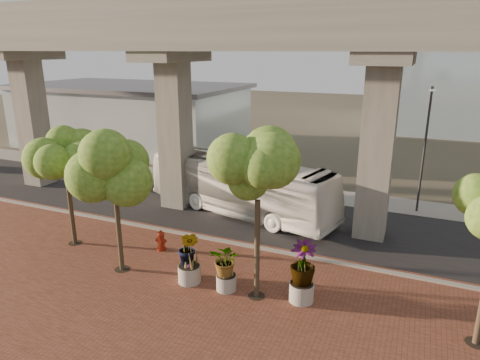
% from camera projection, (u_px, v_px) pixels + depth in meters
% --- Properties ---
extents(ground, '(160.00, 160.00, 0.00)m').
position_uv_depth(ground, '(253.00, 231.00, 23.76)').
color(ground, '#3D392C').
rests_on(ground, ground).
extents(brick_plaza, '(70.00, 13.00, 0.06)m').
position_uv_depth(brick_plaza, '(178.00, 307.00, 16.72)').
color(brick_plaza, brown).
rests_on(brick_plaza, ground).
extents(asphalt_road, '(90.00, 8.00, 0.04)m').
position_uv_depth(asphalt_road, '(265.00, 219.00, 25.51)').
color(asphalt_road, black).
rests_on(asphalt_road, ground).
extents(curb_strip, '(70.00, 0.25, 0.16)m').
position_uv_depth(curb_strip, '(239.00, 244.00, 21.98)').
color(curb_strip, gray).
rests_on(curb_strip, ground).
extents(far_sidewalk, '(90.00, 3.00, 0.06)m').
position_uv_depth(far_sidewalk, '(292.00, 191.00, 30.34)').
color(far_sidewalk, gray).
rests_on(far_sidewalk, ground).
extents(transit_viaduct, '(72.00, 5.60, 12.40)m').
position_uv_depth(transit_viaduct, '(267.00, 95.00, 23.39)').
color(transit_viaduct, gray).
rests_on(transit_viaduct, ground).
extents(station_pavilion, '(23.00, 13.00, 6.30)m').
position_uv_depth(station_pavilion, '(131.00, 115.00, 44.42)').
color(station_pavilion, silver).
rests_on(station_pavilion, ground).
extents(transit_bus, '(12.84, 5.92, 3.49)m').
position_uv_depth(transit_bus, '(240.00, 186.00, 26.00)').
color(transit_bus, white).
rests_on(transit_bus, ground).
extents(fire_hydrant, '(0.52, 0.47, 1.05)m').
position_uv_depth(fire_hydrant, '(161.00, 240.00, 21.32)').
color(fire_hydrant, maroon).
rests_on(fire_hydrant, ground).
extents(planter_front, '(1.88, 1.88, 2.07)m').
position_uv_depth(planter_front, '(226.00, 262.00, 17.54)').
color(planter_front, gray).
rests_on(planter_front, ground).
extents(planter_right, '(2.41, 2.41, 2.57)m').
position_uv_depth(planter_right, '(303.00, 265.00, 16.66)').
color(planter_right, gray).
rests_on(planter_right, ground).
extents(planter_left, '(2.17, 2.17, 2.39)m').
position_uv_depth(planter_left, '(189.00, 251.00, 18.08)').
color(planter_left, '#ADA79C').
rests_on(planter_left, ground).
extents(street_tree_far_west, '(3.62, 3.62, 6.54)m').
position_uv_depth(street_tree_far_west, '(64.00, 152.00, 20.77)').
color(street_tree_far_west, '#423425').
rests_on(street_tree_far_west, ground).
extents(street_tree_near_west, '(3.55, 3.55, 6.44)m').
position_uv_depth(street_tree_near_west, '(113.00, 168.00, 18.15)').
color(street_tree_near_west, '#423425').
rests_on(street_tree_near_west, ground).
extents(street_tree_near_east, '(3.49, 3.49, 6.76)m').
position_uv_depth(street_tree_near_east, '(258.00, 175.00, 15.92)').
color(street_tree_near_east, '#423425').
rests_on(street_tree_near_east, ground).
extents(streetlamp_west, '(0.44, 1.28, 8.82)m').
position_uv_depth(streetlamp_west, '(186.00, 113.00, 31.89)').
color(streetlamp_west, '#323238').
rests_on(streetlamp_west, ground).
extents(streetlamp_east, '(0.38, 1.11, 7.66)m').
position_uv_depth(streetlamp_east, '(425.00, 142.00, 25.24)').
color(streetlamp_east, '#2B2B30').
rests_on(streetlamp_east, ground).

